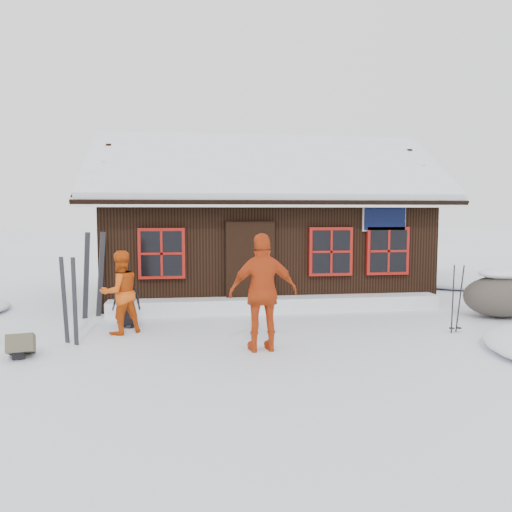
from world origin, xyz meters
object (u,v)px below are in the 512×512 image
(skier_orange_left, at_px, (120,292))
(backpack_olive, at_px, (21,348))
(skier_crouched, at_px, (127,299))
(skier_orange_right, at_px, (263,292))
(boulder, at_px, (501,295))
(ski_poles, at_px, (456,300))

(skier_orange_left, relative_size, backpack_olive, 3.01)
(skier_orange_left, height_order, skier_crouched, skier_orange_left)
(skier_orange_right, bearing_deg, backpack_olive, -6.12)
(boulder, distance_m, ski_poles, 2.07)
(skier_crouched, bearing_deg, boulder, 0.97)
(boulder, bearing_deg, skier_orange_left, -177.06)
(skier_orange_right, height_order, boulder, skier_orange_right)
(boulder, height_order, ski_poles, ski_poles)
(skier_orange_left, bearing_deg, ski_poles, 140.80)
(skier_orange_right, relative_size, boulder, 1.19)
(skier_orange_right, height_order, skier_crouched, skier_orange_right)
(skier_crouched, relative_size, ski_poles, 0.84)
(skier_orange_left, relative_size, boulder, 0.96)
(skier_orange_right, xyz_separation_m, backpack_olive, (-3.83, 0.14, -0.83))
(skier_orange_left, bearing_deg, skier_orange_right, 116.47)
(boulder, height_order, backpack_olive, boulder)
(skier_orange_left, distance_m, boulder, 8.00)
(boulder, xyz_separation_m, backpack_olive, (-9.34, -1.77, -0.34))
(skier_orange_right, relative_size, backpack_olive, 3.73)
(skier_orange_right, relative_size, ski_poles, 1.46)
(skier_orange_right, distance_m, backpack_olive, 3.92)
(skier_crouched, bearing_deg, backpack_olive, -124.88)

